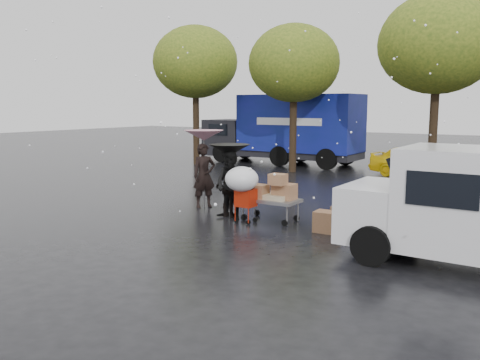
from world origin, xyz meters
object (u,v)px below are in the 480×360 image
Objects in this scene: vendor_cart at (273,194)px; shopping_cart at (242,182)px; person_black at (230,188)px; yellow_taxi at (417,161)px; blue_truck at (285,129)px; person_pink at (204,176)px.

shopping_cart reaches higher than vendor_cart.
person_black is 10.86m from yellow_taxi.
vendor_cart is at bearing -62.87° from blue_truck.
shopping_cart is at bearing -86.39° from person_pink.
shopping_cart reaches higher than yellow_taxi.
person_black is (1.39, -0.70, -0.15)m from person_pink.
shopping_cart is (-0.50, -0.68, 0.34)m from vendor_cart.
person_black is at bearing 147.21° from shopping_cart.
vendor_cart is 13.23m from blue_truck.
shopping_cart is 13.60m from blue_truck.
person_pink is 1.20× the size of person_black.
person_pink is 2.64m from vendor_cart.
person_pink is at bearing -73.09° from blue_truck.
blue_truck reaches higher than vendor_cart.
shopping_cart is at bearing 179.96° from yellow_taxi.
blue_truck is (-5.52, 12.41, 0.69)m from shopping_cart.
blue_truck is at bearing 117.13° from vendor_cart.
person_black is 0.88m from shopping_cart.
person_black reaches higher than yellow_taxi.
yellow_taxi is at bearing -10.69° from blue_truck.
shopping_cart is 0.18× the size of blue_truck.
yellow_taxi is (2.16, 10.65, -0.12)m from person_black.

